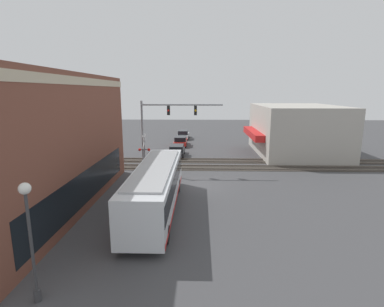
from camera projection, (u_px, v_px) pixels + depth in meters
ground_plane at (199, 185)px, 25.78m from camera, size 120.00×120.00×0.00m
brick_building at (7, 143)px, 19.73m from camera, size 19.65×10.36×9.12m
shop_building at (296, 130)px, 38.23m from camera, size 13.57×10.85×6.19m
city_bus at (156, 186)px, 19.91m from camera, size 12.34×2.59×3.14m
traffic_signal_gantry at (165, 120)px, 29.34m from camera, size 0.42×8.00×7.05m
crossing_signal at (144, 150)px, 29.47m from camera, size 1.41×1.18×3.81m
streetlamp at (30, 233)px, 10.99m from camera, size 0.44×0.44×4.78m
rail_track_near at (199, 167)px, 31.65m from camera, size 2.60×60.00×0.15m
rail_track_far at (199, 161)px, 34.78m from camera, size 2.60×60.00×0.15m
parked_car_black at (177, 151)px, 37.32m from camera, size 4.57×1.82×1.38m
parked_car_red at (181, 141)px, 44.26m from camera, size 4.67×1.82×1.41m
parked_car_white at (183, 135)px, 50.83m from camera, size 4.81×1.82×1.46m
pedestrian_at_crossing at (154, 164)px, 29.45m from camera, size 0.34×0.34×1.72m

